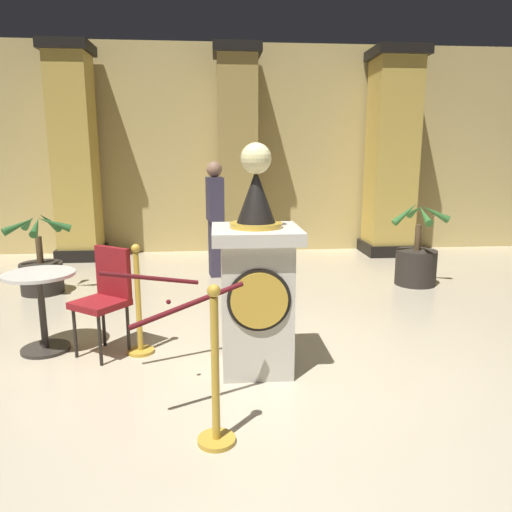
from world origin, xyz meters
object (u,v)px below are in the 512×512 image
at_px(potted_palm_left, 41,269).
at_px(cafe_table, 41,301).
at_px(stanchion_far, 216,390).
at_px(potted_palm_right, 416,262).
at_px(bystander_guest, 215,216).
at_px(cafe_chair_red, 106,291).
at_px(stanchion_near, 139,316).
at_px(pedestal_clock, 256,283).

xyz_separation_m(potted_palm_left, cafe_table, (0.67, -1.95, 0.16)).
bearing_deg(stanchion_far, potted_palm_right, 52.21).
bearing_deg(bystander_guest, cafe_chair_red, -109.34).
distance_m(stanchion_near, cafe_table, 0.90).
height_order(stanchion_near, cafe_table, stanchion_near).
xyz_separation_m(potted_palm_right, cafe_table, (-4.30, -1.95, 0.15)).
height_order(stanchion_far, potted_palm_right, potted_palm_right).
bearing_deg(cafe_chair_red, cafe_table, 171.48).
bearing_deg(potted_palm_left, stanchion_near, -53.30).
relative_size(stanchion_near, potted_palm_left, 0.93).
xyz_separation_m(bystander_guest, cafe_chair_red, (-0.97, -2.78, -0.31)).
distance_m(pedestal_clock, cafe_chair_red, 1.38).
relative_size(cafe_table, cafe_chair_red, 0.77).
bearing_deg(potted_palm_right, cafe_chair_red, -151.18).
relative_size(stanchion_far, cafe_chair_red, 1.07).
bearing_deg(cafe_chair_red, pedestal_clock, -18.88).
distance_m(stanchion_far, cafe_chair_red, 1.80).
relative_size(stanchion_near, cafe_table, 1.37).
bearing_deg(potted_palm_right, stanchion_far, -127.79).
distance_m(stanchion_near, cafe_chair_red, 0.36).
xyz_separation_m(stanchion_near, stanchion_far, (0.68, -1.46, 0.01)).
distance_m(stanchion_near, potted_palm_right, 4.01).
bearing_deg(pedestal_clock, potted_palm_left, 135.91).
distance_m(pedestal_clock, stanchion_far, 1.17).
bearing_deg(cafe_chair_red, stanchion_near, -7.49).
height_order(stanchion_near, potted_palm_right, potted_palm_right).
relative_size(potted_palm_left, cafe_chair_red, 1.12).
distance_m(stanchion_far, cafe_table, 2.23).
height_order(stanchion_far, cafe_table, stanchion_far).
relative_size(pedestal_clock, potted_palm_right, 1.60).
bearing_deg(potted_palm_left, cafe_chair_red, -58.18).
relative_size(stanchion_near, bystander_guest, 0.60).
height_order(pedestal_clock, potted_palm_right, pedestal_clock).
distance_m(potted_palm_left, cafe_table, 2.07).
distance_m(potted_palm_right, cafe_chair_red, 4.24).
distance_m(bystander_guest, cafe_table, 3.14).
bearing_deg(potted_palm_left, stanchion_far, -57.81).
height_order(pedestal_clock, stanchion_near, pedestal_clock).
xyz_separation_m(potted_palm_left, cafe_chair_red, (1.27, -2.04, 0.26)).
bearing_deg(bystander_guest, potted_palm_left, -161.92).
distance_m(potted_palm_left, bystander_guest, 2.43).
distance_m(potted_palm_left, potted_palm_right, 4.98).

